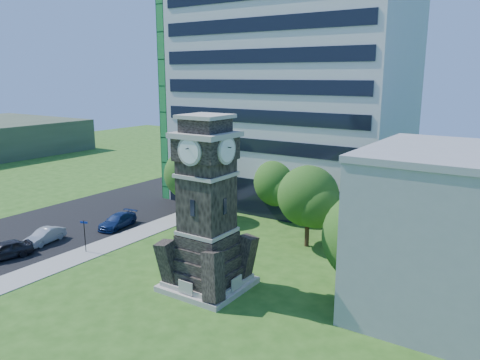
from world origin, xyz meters
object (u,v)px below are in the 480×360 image
Objects in this scene: car_east_lot at (407,314)px; park_bench at (201,282)px; street_sign at (85,232)px; clock_tower at (207,216)px; car_street_south at (4,250)px; car_street_mid at (45,236)px; car_street_north at (118,221)px.

car_east_lot reaches higher than park_bench.
park_bench is at bearing -20.12° from street_sign.
car_street_south is at bearing -163.43° from clock_tower.
park_bench is at bearing -111.56° from clock_tower.
car_street_south is 17.49m from park_bench.
clock_tower is at bearing 118.67° from car_east_lot.
street_sign is at bearing 59.55° from car_street_south.
car_street_south is 1.54× the size of street_sign.
car_street_mid is at bearing -176.74° from park_bench.
car_east_lot is 2.00× the size of street_sign.
car_street_mid is 6.98m from car_street_north.
car_street_south is 0.96× the size of car_street_north.
car_street_mid is at bearing 166.78° from street_sign.
park_bench is at bearing 27.81° from car_street_south.
clock_tower is 14.11m from car_east_lot.
car_east_lot is (30.24, 7.45, 0.04)m from car_street_south.
car_street_north is 28.93m from car_east_lot.
car_street_mid is 1.98× the size of park_bench.
car_street_north is at bearing 159.72° from park_bench.
car_street_north is 16.58m from park_bench.
car_street_north is (1.50, 10.75, -0.08)m from car_street_south.
street_sign reaches higher than car_street_south.
street_sign is at bearing -178.68° from park_bench.
car_east_lot is at bearing 13.82° from park_bench.
car_street_south is 4.11m from car_street_mid.
street_sign reaches higher than car_east_lot.
clock_tower is 18.39m from car_street_south.
clock_tower is 18.24m from car_street_mid.
clock_tower is at bearing 70.09° from park_bench.
car_street_south is 0.77× the size of car_east_lot.
car_street_mid is (-0.53, 4.07, -0.09)m from car_street_south.
clock_tower reaches higher than park_bench.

